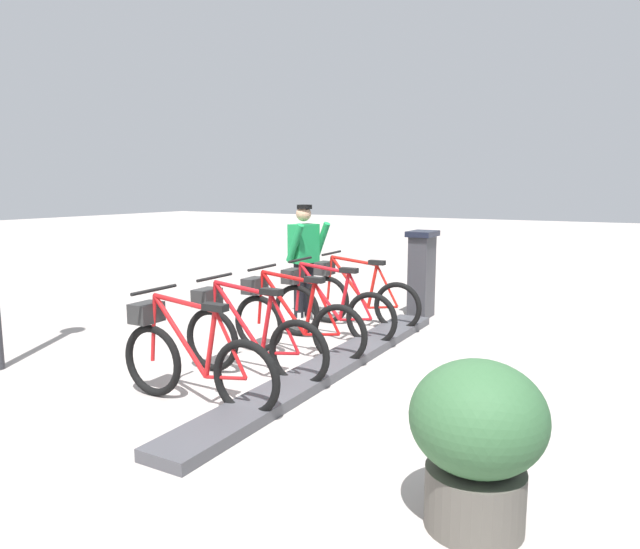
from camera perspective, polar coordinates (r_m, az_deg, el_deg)
ground_plane at (r=6.14m, az=1.12°, el=-9.48°), size 60.00×60.00×0.00m
dock_rail_base at (r=6.12m, az=1.12°, el=-9.03°), size 0.44×4.96×0.10m
payment_kiosk at (r=8.58m, az=10.02°, el=0.18°), size 0.36×0.52×1.28m
bike_docked_0 at (r=7.93m, az=3.64°, el=-2.13°), size 1.72×0.54×1.02m
bike_docked_1 at (r=7.21m, az=0.74°, el=-3.21°), size 1.72×0.54×1.02m
bike_docked_2 at (r=6.51m, az=-2.82°, el=-4.52°), size 1.72×0.54×1.02m
bike_docked_3 at (r=5.84m, az=-7.22°, el=-6.11°), size 1.72×0.54×1.02m
bike_docked_4 at (r=5.23m, az=-12.75°, el=-8.03°), size 1.72×0.54×1.02m
worker_near_rack at (r=8.39m, az=-1.58°, el=1.78°), size 0.57×0.69×1.66m
planter_bush at (r=3.43m, az=15.30°, el=-15.18°), size 0.76×0.76×0.97m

